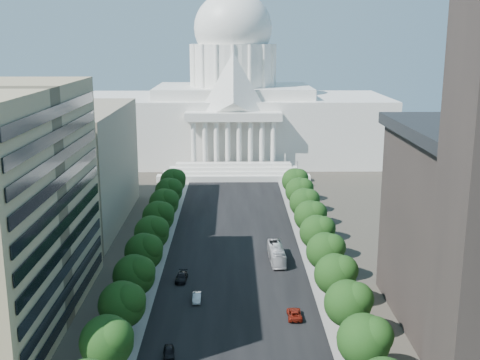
{
  "coord_description": "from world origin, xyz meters",
  "views": [
    {
      "loc": [
        -0.33,
        -52.56,
        47.58
      ],
      "look_at": [
        1.26,
        73.2,
        17.63
      ],
      "focal_mm": 45.0,
      "sensor_mm": 36.0,
      "label": 1
    }
  ],
  "objects_px": {
    "car_dark_b": "(182,277)",
    "car_silver": "(197,298)",
    "city_bus": "(277,254)",
    "car_red": "(294,314)",
    "car_dark_a": "(169,352)"
  },
  "relations": [
    {
      "from": "city_bus",
      "to": "car_red",
      "type": "bearing_deg",
      "value": -89.83
    },
    {
      "from": "car_dark_a",
      "to": "city_bus",
      "type": "distance_m",
      "value": 44.51
    },
    {
      "from": "car_dark_b",
      "to": "city_bus",
      "type": "height_order",
      "value": "city_bus"
    },
    {
      "from": "car_dark_a",
      "to": "car_silver",
      "type": "height_order",
      "value": "car_silver"
    },
    {
      "from": "car_red",
      "to": "city_bus",
      "type": "xyz_separation_m",
      "value": [
        -1.16,
        27.26,
        0.98
      ]
    },
    {
      "from": "car_silver",
      "to": "car_red",
      "type": "height_order",
      "value": "car_red"
    },
    {
      "from": "car_silver",
      "to": "city_bus",
      "type": "relative_size",
      "value": 0.36
    },
    {
      "from": "car_silver",
      "to": "city_bus",
      "type": "bearing_deg",
      "value": 50.38
    },
    {
      "from": "car_dark_b",
      "to": "car_silver",
      "type": "bearing_deg",
      "value": -65.66
    },
    {
      "from": "car_dark_a",
      "to": "city_bus",
      "type": "bearing_deg",
      "value": 58.28
    },
    {
      "from": "car_dark_b",
      "to": "car_red",
      "type": "bearing_deg",
      "value": -34.51
    },
    {
      "from": "car_dark_b",
      "to": "city_bus",
      "type": "bearing_deg",
      "value": 32.2
    },
    {
      "from": "car_dark_b",
      "to": "car_dark_a",
      "type": "bearing_deg",
      "value": -85.36
    },
    {
      "from": "car_red",
      "to": "car_silver",
      "type": "bearing_deg",
      "value": -21.56
    },
    {
      "from": "city_bus",
      "to": "car_dark_b",
      "type": "bearing_deg",
      "value": -153.77
    }
  ]
}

